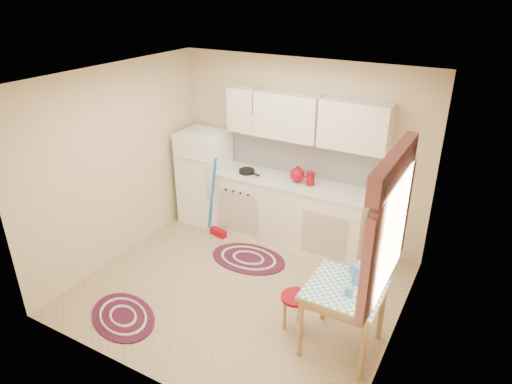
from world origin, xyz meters
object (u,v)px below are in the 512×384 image
fridge (205,177)px  stool (295,312)px  table (342,318)px  base_cabinets (287,212)px

fridge → stool: (2.23, -1.57, -0.49)m
fridge → stool: bearing=-35.1°
fridge → table: size_ratio=1.94×
base_cabinets → stool: bearing=-61.4°
table → stool: table is taller
fridge → base_cabinets: size_ratio=0.62×
fridge → stool: fridge is taller
table → stool: (-0.51, 0.02, -0.15)m
base_cabinets → table: (1.39, -1.64, -0.08)m
fridge → table: bearing=-30.1°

